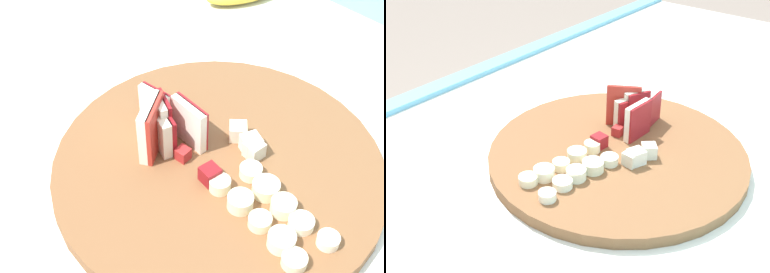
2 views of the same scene
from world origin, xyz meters
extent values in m
cube|color=#60A8C6|center=(0.00, -0.38, 0.88)|extent=(1.42, 0.04, 0.04)
cylinder|color=brown|center=(0.05, 0.01, 0.89)|extent=(0.37, 0.37, 0.02)
cube|color=#B22D23|center=(-0.02, -0.02, 0.94)|extent=(0.03, 0.05, 0.07)
cube|color=white|center=(-0.02, -0.03, 0.94)|extent=(0.04, 0.05, 0.07)
cube|color=maroon|center=(-0.02, 0.00, 0.93)|extent=(0.04, 0.02, 0.06)
cube|color=beige|center=(-0.03, -0.01, 0.93)|extent=(0.04, 0.02, 0.06)
cube|color=maroon|center=(-0.02, -0.01, 0.93)|extent=(0.05, 0.02, 0.05)
cube|color=beige|center=(-0.02, -0.01, 0.93)|extent=(0.05, 0.03, 0.05)
cube|color=maroon|center=(-0.05, 0.01, 0.93)|extent=(0.04, 0.01, 0.05)
cube|color=white|center=(-0.05, 0.01, 0.93)|extent=(0.04, 0.01, 0.05)
cube|color=maroon|center=(0.00, 0.02, 0.93)|extent=(0.05, 0.01, 0.05)
cube|color=white|center=(0.00, 0.01, 0.93)|extent=(0.05, 0.01, 0.05)
cube|color=beige|center=(0.07, 0.05, 0.91)|extent=(0.02, 0.02, 0.02)
cube|color=white|center=(0.06, 0.05, 0.91)|extent=(0.03, 0.03, 0.02)
cube|color=maroon|center=(0.06, -0.01, 0.91)|extent=(0.02, 0.02, 0.02)
cube|color=#EFE5CC|center=(0.04, 0.06, 0.91)|extent=(0.03, 0.03, 0.02)
cube|color=#A32323|center=(0.01, -0.01, 0.91)|extent=(0.02, 0.02, 0.01)
cylinder|color=beige|center=(0.07, -0.01, 0.91)|extent=(0.02, 0.02, 0.01)
cylinder|color=beige|center=(0.10, -0.02, 0.91)|extent=(0.03, 0.03, 0.02)
cylinder|color=beige|center=(0.13, -0.02, 0.91)|extent=(0.02, 0.02, 0.01)
cylinder|color=#F4EAC6|center=(0.16, -0.02, 0.91)|extent=(0.03, 0.03, 0.02)
cylinder|color=beige|center=(0.19, -0.03, 0.91)|extent=(0.02, 0.02, 0.01)
cylinder|color=#F4EAC6|center=(0.08, 0.02, 0.91)|extent=(0.02, 0.02, 0.01)
cylinder|color=beige|center=(0.11, 0.02, 0.91)|extent=(0.03, 0.03, 0.01)
cylinder|color=#F4EAC6|center=(0.14, 0.01, 0.91)|extent=(0.03, 0.03, 0.02)
cylinder|color=white|center=(0.16, 0.01, 0.91)|extent=(0.03, 0.03, 0.01)
cylinder|color=white|center=(0.20, 0.01, 0.91)|extent=(0.02, 0.02, 0.01)
camera|label=1|loc=(0.33, -0.31, 1.37)|focal=53.96mm
camera|label=2|loc=(0.54, 0.33, 1.28)|focal=45.26mm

